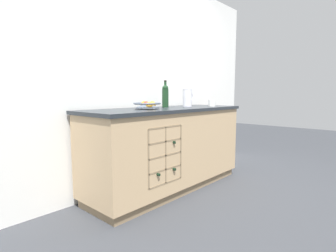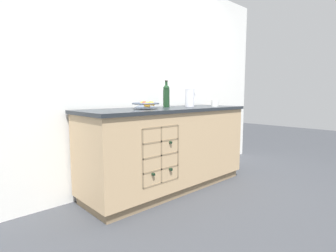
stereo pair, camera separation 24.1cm
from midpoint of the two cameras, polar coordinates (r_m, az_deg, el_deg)
ground_plane at (r=3.12m, az=-2.27°, el=-13.33°), size 14.00×14.00×0.00m
back_wall at (r=3.22m, az=-7.41°, el=10.30°), size 4.40×0.06×2.55m
kitchen_island at (r=2.99m, az=-2.33°, el=-4.85°), size 2.04×0.68×0.93m
fruit_bowl at (r=2.73m, az=-7.06°, el=4.58°), size 0.28×0.28×0.08m
white_pitcher at (r=3.29m, az=2.15°, el=6.22°), size 0.18×0.12×0.22m
ceramic_mug at (r=3.36m, az=7.52°, el=4.95°), size 0.12×0.09×0.08m
standing_wine_bottle at (r=3.08m, az=-2.85°, el=6.68°), size 0.08×0.08×0.31m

